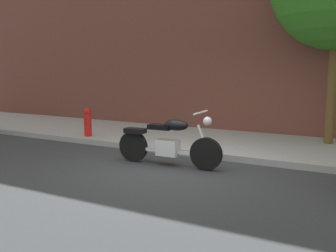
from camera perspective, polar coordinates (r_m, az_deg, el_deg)
The scene contains 4 objects.
ground_plane at distance 7.49m, azimuth 0.56°, elevation -6.64°, with size 60.00×60.00×0.00m, color #303335.
sidewalk at distance 9.98m, azimuth 8.13°, elevation -2.45°, with size 21.36×3.16×0.14m, color #9B9B9B.
motorcycle at distance 7.77m, azimuth -0.00°, elevation -2.48°, with size 2.29×0.70×1.14m.
fire_hydrant at distance 10.57m, azimuth -11.81°, elevation 0.20°, with size 0.20×0.20×0.91m.
Camera 1 is at (3.38, -6.39, 1.97)m, focal length 41.09 mm.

